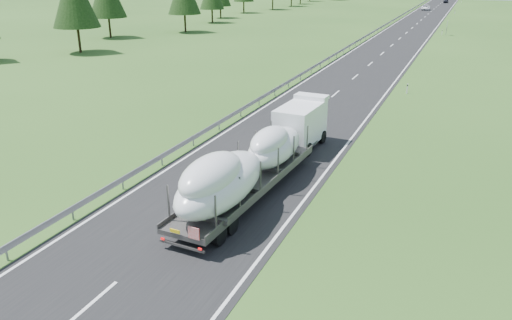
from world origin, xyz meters
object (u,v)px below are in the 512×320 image
at_px(highway_sign, 447,25).
at_px(boat_truck, 258,156).
at_px(distant_car_dark, 446,1).
at_px(distant_van, 425,8).

distance_m(highway_sign, boat_truck, 77.20).
distance_m(highway_sign, distant_car_dark, 96.62).
bearing_deg(highway_sign, distant_van, 98.83).
relative_size(boat_truck, distant_car_dark, 4.57).
distance_m(boat_truck, distant_van, 136.89).
bearing_deg(distant_car_dark, boat_truck, -87.93).
relative_size(boat_truck, distant_van, 3.43).
distance_m(boat_truck, distant_car_dark, 173.45).
distance_m(distant_van, distant_car_dark, 36.77).
xyz_separation_m(boat_truck, distant_car_dark, (-0.34, 173.44, -1.31)).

